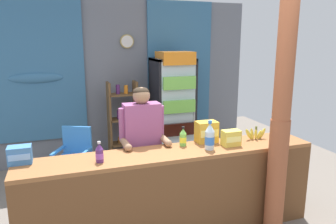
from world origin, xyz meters
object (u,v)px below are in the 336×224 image
plastic_lawn_chair (74,154)px  shopkeeper (142,137)px  snack_box_instant_noodle (231,138)px  soda_bottle_grape_soda (99,153)px  timber_post (280,125)px  drink_fridge (173,103)px  banana_bunch (256,134)px  bottle_shelf_rack (123,122)px  snack_box_biscuit (20,155)px  snack_box_choco_powder (206,132)px  stall_counter (177,188)px  soda_bottle_water (210,137)px  soda_bottle_lime_soda (183,138)px

plastic_lawn_chair → shopkeeper: size_ratio=0.56×
snack_box_instant_noodle → soda_bottle_grape_soda: bearing=-178.6°
timber_post → shopkeeper: timber_post is taller
drink_fridge → banana_bunch: bearing=-80.6°
bottle_shelf_rack → plastic_lawn_chair: bearing=-139.8°
snack_box_biscuit → snack_box_choco_powder: 1.92m
bottle_shelf_rack → banana_bunch: (1.14, -2.09, 0.26)m
stall_counter → banana_bunch: size_ratio=10.91×
bottle_shelf_rack → timber_post: bearing=-66.3°
stall_counter → soda_bottle_water: 0.62m
bottle_shelf_rack → snack_box_choco_powder: bottle_shelf_rack is taller
soda_bottle_lime_soda → snack_box_instant_noodle: bearing=-18.5°
banana_bunch → snack_box_biscuit: bearing=178.4°
soda_bottle_lime_soda → snack_box_choco_powder: snack_box_choco_powder is taller
drink_fridge → plastic_lawn_chair: size_ratio=2.16×
bottle_shelf_rack → shopkeeper: 1.78m
drink_fridge → snack_box_biscuit: 2.86m
soda_bottle_water → snack_box_biscuit: 1.85m
soda_bottle_grape_soda → soda_bottle_water: bearing=-0.1°
timber_post → banana_bunch: timber_post is taller
soda_bottle_grape_soda → snack_box_instant_noodle: bearing=1.4°
timber_post → drink_fridge: 2.39m
soda_bottle_lime_soda → stall_counter: bearing=-123.8°
shopkeeper → snack_box_biscuit: (-1.24, -0.27, 0.03)m
timber_post → soda_bottle_water: (-0.64, 0.30, -0.15)m
stall_counter → drink_fridge: size_ratio=1.67×
soda_bottle_lime_soda → snack_box_instant_noodle: (0.49, -0.17, -0.01)m
shopkeeper → snack_box_choco_powder: shopkeeper is taller
bottle_shelf_rack → snack_box_instant_noodle: 2.34m
soda_bottle_water → soda_bottle_grape_soda: bearing=179.9°
bottle_shelf_rack → soda_bottle_grape_soda: 2.35m
soda_bottle_lime_soda → banana_bunch: (0.88, -0.06, -0.03)m
drink_fridge → soda_bottle_lime_soda: 1.94m
stall_counter → plastic_lawn_chair: stall_counter is taller
soda_bottle_water → banana_bunch: bearing=12.4°
soda_bottle_water → soda_bottle_grape_soda: (-1.14, 0.00, -0.05)m
timber_post → snack_box_choco_powder: size_ratio=10.73×
shopkeeper → banana_bunch: (1.26, -0.33, 0.01)m
soda_bottle_grape_soda → snack_box_biscuit: (-0.70, 0.21, -0.00)m
stall_counter → snack_box_choco_powder: snack_box_choco_powder is taller
snack_box_biscuit → banana_bunch: (2.50, -0.07, -0.02)m
snack_box_biscuit → banana_bunch: snack_box_biscuit is taller
snack_box_instant_noodle → soda_bottle_water: bearing=-172.5°
stall_counter → snack_box_biscuit: 1.55m
timber_post → banana_bunch: size_ratio=8.88×
plastic_lawn_chair → snack_box_choco_powder: snack_box_choco_powder is taller
shopkeeper → soda_bottle_grape_soda: 0.72m
drink_fridge → bottle_shelf_rack: size_ratio=1.35×
shopkeeper → snack_box_biscuit: bearing=-167.9°
soda_bottle_lime_soda → timber_post: bearing=-30.5°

